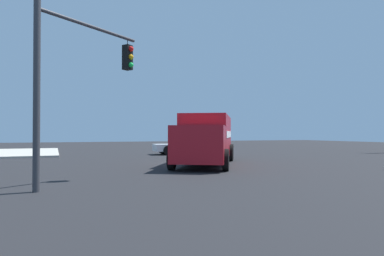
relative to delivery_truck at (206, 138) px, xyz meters
The scene contains 4 objects.
ground_plane 2.09m from the delivery_truck, 164.36° to the right, with size 100.00×100.00×0.00m, color black.
delivery_truck is the anchor object (origin of this frame).
traffic_light_primary 9.38m from the delivery_truck, 51.96° to the right, with size 2.61×3.50×5.60m.
pickup_white 8.89m from the delivery_truck, 166.08° to the left, with size 2.62×5.35×1.38m.
Camera 1 is at (18.82, -7.38, 1.71)m, focal length 32.17 mm.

